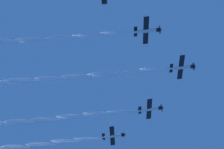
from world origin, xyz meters
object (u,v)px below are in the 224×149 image
Objects in this scene: airplane_lead at (182,67)px; airplane_right_wingman at (147,31)px; airplane_outer_left at (114,136)px; airplane_left_wingman at (151,109)px.

airplane_right_wingman is at bearing 76.35° from airplane_lead.
airplane_outer_left reaches higher than airplane_right_wingman.
airplane_outer_left is at bearing -18.63° from airplane_lead.
airplane_outer_left reaches higher than airplane_left_wingman.
airplane_right_wingman is at bearing 115.91° from airplane_left_wingman.
airplane_lead is at bearing -103.65° from airplane_right_wingman.
airplane_left_wingman is 21.01m from airplane_right_wingman.
airplane_outer_left is (25.76, -8.68, -0.29)m from airplane_lead.
airplane_right_wingman is (-9.17, 18.88, 0.66)m from airplane_left_wingman.
airplane_lead is at bearing 161.37° from airplane_outer_left.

